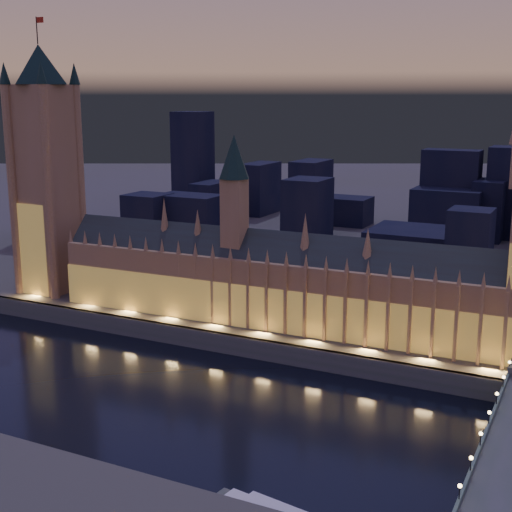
% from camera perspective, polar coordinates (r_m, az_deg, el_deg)
% --- Properties ---
extents(ground_plane, '(2000.00, 2000.00, 0.00)m').
position_cam_1_polar(ground_plane, '(257.34, -6.56, -10.62)').
color(ground_plane, black).
rests_on(ground_plane, ground).
extents(north_bank, '(2000.00, 960.00, 8.00)m').
position_cam_1_polar(north_bank, '(735.59, 15.99, 4.62)').
color(north_bank, '#484939').
rests_on(north_bank, ground).
extents(embankment_wall, '(2000.00, 2.50, 8.00)m').
position_cam_1_polar(embankment_wall, '(288.60, -2.14, -7.05)').
color(embankment_wall, '#404F43').
rests_on(embankment_wall, ground).
extents(palace_of_westminster, '(202.00, 25.39, 78.00)m').
position_cam_1_polar(palace_of_westminster, '(295.14, 1.55, -2.05)').
color(palace_of_westminster, '#9B7448').
rests_on(palace_of_westminster, north_bank).
extents(victoria_tower, '(31.68, 31.68, 128.50)m').
position_cam_1_polar(victoria_tower, '(354.63, -16.51, 7.40)').
color(victoria_tower, '#9B7448').
rests_on(victoria_tower, north_bank).
extents(city_backdrop, '(487.38, 215.63, 80.96)m').
position_cam_1_polar(city_backdrop, '(458.75, 14.15, 3.50)').
color(city_backdrop, black).
rests_on(city_backdrop, north_bank).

